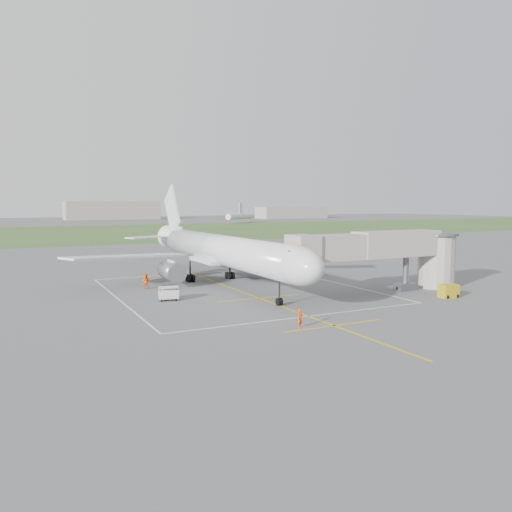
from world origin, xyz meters
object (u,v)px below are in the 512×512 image
gpu_unit (449,291)px  baggage_cart (169,294)px  ramp_worker_nose (300,318)px  jet_bridge (392,252)px  airliner (221,251)px  ramp_worker_wing (146,281)px

gpu_unit → baggage_cart: bearing=160.9°
baggage_cart → ramp_worker_nose: size_ratio=1.49×
gpu_unit → baggage_cart: (-28.22, 12.46, 0.02)m
jet_bridge → baggage_cart: jet_bridge is taller
airliner → gpu_unit: bearing=-46.6°
airliner → jet_bridge: airliner is taller
gpu_unit → ramp_worker_wing: size_ratio=1.16×
airliner → baggage_cart: airliner is taller
ramp_worker_wing → airliner: bearing=-157.2°
airliner → gpu_unit: airliner is taller
airliner → gpu_unit: (18.90, -19.98, -3.65)m
gpu_unit → ramp_worker_nose: bearing=-164.8°
jet_bridge → baggage_cart: bearing=164.9°
ramp_worker_nose → ramp_worker_wing: size_ratio=0.88×
baggage_cart → jet_bridge: bearing=-1.3°
jet_bridge → baggage_cart: size_ratio=9.88×
jet_bridge → ramp_worker_nose: size_ratio=14.74×
baggage_cart → airliner: bearing=52.6°
baggage_cart → ramp_worker_nose: (6.34, -16.50, 0.04)m
airliner → ramp_worker_wing: bearing=173.0°
gpu_unit → baggage_cart: size_ratio=0.89×
jet_bridge → ramp_worker_nose: bearing=-152.4°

